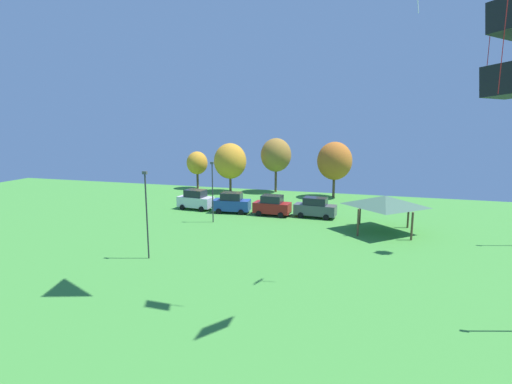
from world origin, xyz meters
name	(u,v)px	position (x,y,z in m)	size (l,w,h in m)	color
parked_car_leftmost	(196,200)	(-17.45, 43.96, 1.20)	(4.52, 2.45, 2.43)	silver
parked_car_second_from_left	(232,203)	(-12.54, 43.43, 1.19)	(4.48, 2.43, 2.43)	#234299
parked_car_third_from_left	(272,205)	(-7.64, 43.51, 1.15)	(4.25, 2.27, 2.34)	maroon
parked_car_rightmost_in_row	(315,208)	(-2.74, 43.87, 1.13)	(4.75, 2.24, 2.29)	#4C5156
park_pavilion	(385,201)	(4.57, 39.90, 3.08)	(6.15, 5.77, 3.60)	brown
light_post_1	(213,189)	(-12.92, 38.61, 3.65)	(0.36, 0.20, 6.50)	#2D2D33
light_post_3	(147,210)	(-13.38, 26.53, 3.88)	(0.36, 0.20, 6.95)	#2D2D33
treeline_tree_0	(197,163)	(-23.74, 58.21, 4.09)	(3.33, 3.33, 5.95)	brown
treeline_tree_1	(230,161)	(-17.53, 56.59, 4.73)	(4.90, 4.90, 7.44)	brown
treeline_tree_2	(276,155)	(-10.89, 58.56, 5.65)	(4.60, 4.60, 8.20)	brown
treeline_tree_3	(335,161)	(-1.96, 56.63, 5.19)	(4.86, 4.86, 7.87)	brown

